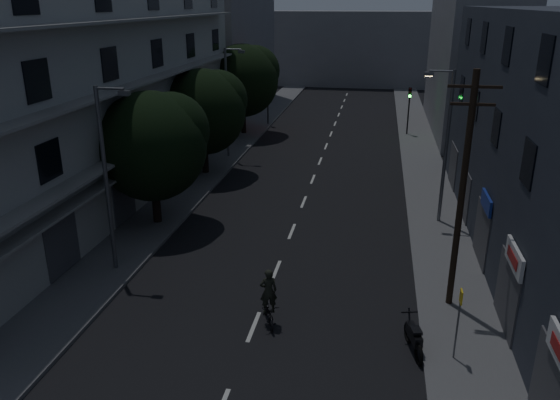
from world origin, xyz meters
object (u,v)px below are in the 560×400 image
(bus_stop_sign, at_px, (459,312))
(cyclist, at_px, (269,305))
(utility_pole, at_px, (462,189))
(motorcycle, at_px, (414,338))

(bus_stop_sign, relative_size, cyclist, 1.14)
(utility_pole, relative_size, cyclist, 4.05)
(utility_pole, height_order, cyclist, utility_pole)
(bus_stop_sign, relative_size, motorcycle, 1.27)
(motorcycle, height_order, cyclist, cyclist)
(utility_pole, bearing_deg, cyclist, -160.03)
(utility_pole, xyz_separation_m, motorcycle, (-1.53, -3.28, -4.35))
(cyclist, bearing_deg, motorcycle, -30.89)
(bus_stop_sign, height_order, motorcycle, bus_stop_sign)
(motorcycle, bearing_deg, cyclist, 157.56)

